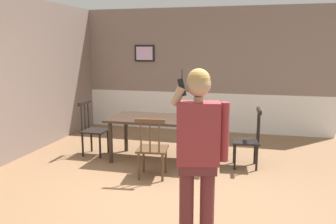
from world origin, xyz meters
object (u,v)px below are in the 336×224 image
chair_by_doorway (93,129)px  chair_at_table_head (248,140)px  person_figure (198,146)px  chair_near_window (152,148)px  dining_table (166,123)px

chair_by_doorway → chair_at_table_head: (2.71, 0.00, -0.01)m
chair_by_doorway → person_figure: bearing=43.5°
chair_by_doorway → chair_at_table_head: size_ratio=1.01×
chair_near_window → chair_at_table_head: chair_at_table_head is taller
chair_at_table_head → person_figure: 2.59m
person_figure → chair_at_table_head: bearing=-111.9°
chair_near_window → person_figure: size_ratio=0.53×
chair_near_window → person_figure: (0.97, -1.65, 0.55)m
dining_table → person_figure: size_ratio=1.12×
chair_near_window → chair_by_doorway: size_ratio=0.95×
chair_by_doorway → dining_table: bearing=90.5°
chair_near_window → dining_table: bearing=83.5°
chair_at_table_head → person_figure: person_figure is taller
dining_table → chair_at_table_head: bearing=0.2°
dining_table → chair_by_doorway: size_ratio=2.00×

